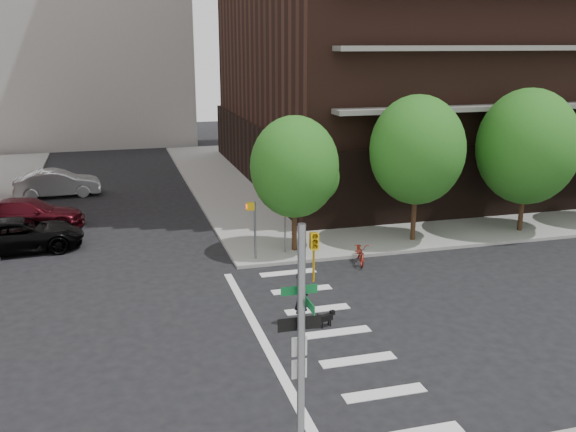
# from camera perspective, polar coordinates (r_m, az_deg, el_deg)

# --- Properties ---
(ground) EXTENTS (120.00, 120.00, 0.00)m
(ground) POSITION_cam_1_polar(r_m,az_deg,el_deg) (21.23, -3.51, -11.26)
(ground) COLOR black
(ground) RESTS_ON ground
(sidewalk_ne) EXTENTS (39.00, 33.00, 0.15)m
(sidewalk_ne) POSITION_cam_1_polar(r_m,az_deg,el_deg) (49.55, 14.22, 3.85)
(sidewalk_ne) COLOR gray
(sidewalk_ne) RESTS_ON ground
(crosswalk) EXTENTS (3.85, 13.00, 0.01)m
(crosswalk) POSITION_cam_1_polar(r_m,az_deg,el_deg) (21.74, 2.28, -10.56)
(crosswalk) COLOR silver
(crosswalk) RESTS_ON ground
(tree_a) EXTENTS (4.00, 4.00, 5.90)m
(tree_a) POSITION_cam_1_polar(r_m,az_deg,el_deg) (28.74, 0.58, 4.38)
(tree_a) COLOR #301E11
(tree_a) RESTS_ON sidewalk_ne
(tree_b) EXTENTS (4.50, 4.50, 6.65)m
(tree_b) POSITION_cam_1_polar(r_m,az_deg,el_deg) (30.84, 11.41, 5.77)
(tree_b) COLOR #301E11
(tree_b) RESTS_ON sidewalk_ne
(tree_c) EXTENTS (5.00, 5.00, 6.80)m
(tree_c) POSITION_cam_1_polar(r_m,az_deg,el_deg) (33.98, 20.52, 5.79)
(tree_c) COLOR #301E11
(tree_c) RESTS_ON sidewalk_ne
(traffic_signal) EXTENTS (0.90, 0.75, 6.00)m
(traffic_signal) POSITION_cam_1_polar(r_m,az_deg,el_deg) (13.44, 1.28, -14.95)
(traffic_signal) COLOR slate
(traffic_signal) RESTS_ON sidewalk_s
(pedestrian_signal) EXTENTS (2.18, 0.67, 2.60)m
(pedestrian_signal) POSITION_cam_1_polar(r_m,az_deg,el_deg) (28.28, -2.38, -0.38)
(pedestrian_signal) COLOR slate
(pedestrian_signal) RESTS_ON sidewalk_ne
(parked_car_black) EXTENTS (3.09, 5.85, 1.57)m
(parked_car_black) POSITION_cam_1_polar(r_m,az_deg,el_deg) (32.27, -22.70, -1.57)
(parked_car_black) COLOR black
(parked_car_black) RESTS_ON ground
(parked_car_maroon) EXTENTS (2.77, 5.71, 1.60)m
(parked_car_maroon) POSITION_cam_1_polar(r_m,az_deg,el_deg) (35.95, -22.03, 0.17)
(parked_car_maroon) COLOR #470C14
(parked_car_maroon) RESTS_ON ground
(parked_car_silver) EXTENTS (2.09, 5.27, 1.71)m
(parked_car_silver) POSITION_cam_1_polar(r_m,az_deg,el_deg) (42.90, -19.81, 2.76)
(parked_car_silver) COLOR silver
(parked_car_silver) RESTS_ON ground
(scooter) EXTENTS (1.11, 2.00, 1.00)m
(scooter) POSITION_cam_1_polar(r_m,az_deg,el_deg) (28.46, 6.45, -3.21)
(scooter) COLOR maroon
(scooter) RESTS_ON ground
(dog_walker) EXTENTS (0.75, 0.55, 1.90)m
(dog_walker) POSITION_cam_1_polar(r_m,az_deg,el_deg) (22.19, 1.22, -7.31)
(dog_walker) COLOR black
(dog_walker) RESTS_ON ground
(dog) EXTENTS (0.64, 0.32, 0.53)m
(dog) POSITION_cam_1_polar(r_m,az_deg,el_deg) (22.26, 3.43, -8.99)
(dog) COLOR black
(dog) RESTS_ON ground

